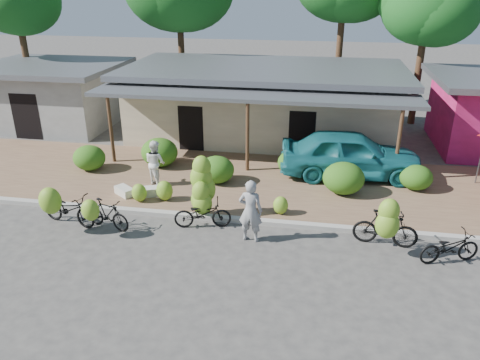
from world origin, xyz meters
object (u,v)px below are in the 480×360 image
(teal_van, at_px, (350,154))
(sack_near, at_px, (147,192))
(bike_right, at_px, (386,226))
(vendor, at_px, (251,211))
(tree_near_right, at_px, (424,6))
(sack_far, at_px, (124,191))
(bike_left, at_px, (104,213))
(bike_far_right, at_px, (450,247))
(bystander, at_px, (155,163))
(bike_far_left, at_px, (65,207))
(bike_center, at_px, (202,198))

(teal_van, bearing_deg, sack_near, 109.06)
(bike_right, xyz_separation_m, vendor, (-3.82, -0.19, 0.22))
(teal_van, bearing_deg, tree_near_right, -26.52)
(sack_far, height_order, vendor, vendor)
(bike_left, distance_m, teal_van, 9.22)
(sack_far, bearing_deg, bike_left, -81.58)
(bike_right, height_order, bike_far_right, bike_right)
(tree_near_right, relative_size, sack_near, 8.96)
(bystander, relative_size, teal_van, 0.32)
(bike_right, distance_m, bike_far_right, 1.72)
(bike_far_left, distance_m, vendor, 5.76)
(vendor, relative_size, bystander, 1.15)
(bike_center, bearing_deg, bike_right, -109.40)
(bike_center, relative_size, bike_right, 1.15)
(tree_near_right, distance_m, sack_near, 16.45)
(teal_van, bearing_deg, sack_far, 107.31)
(bike_far_left, relative_size, bike_center, 0.96)
(vendor, height_order, bystander, vendor)
(bike_left, height_order, bystander, bystander)
(bike_far_left, xyz_separation_m, sack_near, (1.78, 2.27, -0.35))
(bike_far_left, height_order, bystander, bystander)
(bystander, bearing_deg, bike_far_right, -168.11)
(bike_right, relative_size, sack_near, 2.19)
(bike_far_left, relative_size, sack_far, 2.76)
(bike_far_left, bearing_deg, bike_left, -78.31)
(sack_far, bearing_deg, bike_far_left, -113.64)
(bike_left, height_order, bike_center, bike_center)
(bike_far_right, bearing_deg, bike_right, 56.31)
(bike_center, distance_m, teal_van, 6.41)
(bike_left, height_order, sack_near, bike_left)
(teal_van, bearing_deg, bystander, 101.28)
(bystander, bearing_deg, tree_near_right, -103.16)
(teal_van, bearing_deg, bike_far_right, -160.30)
(sack_near, bearing_deg, bike_far_right, -14.09)
(sack_near, relative_size, vendor, 0.44)
(bike_right, distance_m, sack_near, 8.05)
(vendor, distance_m, bystander, 5.14)
(bike_right, bearing_deg, bike_center, 90.14)
(sack_near, bearing_deg, bike_far_left, -128.02)
(bike_right, distance_m, bystander, 8.40)
(tree_near_right, bearing_deg, bike_far_right, -93.83)
(bike_far_right, distance_m, bystander, 10.09)
(sack_near, height_order, bystander, bystander)
(bike_right, xyz_separation_m, teal_van, (-0.81, 5.03, 0.27))
(tree_near_right, distance_m, bike_right, 14.62)
(bike_right, height_order, vendor, vendor)
(bike_left, relative_size, bystander, 1.00)
(bike_right, relative_size, sack_far, 2.49)
(bike_center, bearing_deg, sack_far, 54.95)
(bike_far_left, bearing_deg, bystander, -13.33)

